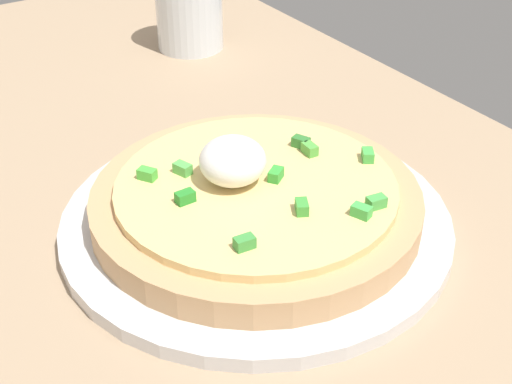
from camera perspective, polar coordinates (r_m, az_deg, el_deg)
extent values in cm
cube|color=tan|center=(54.47, -11.49, -3.98)|extent=(106.67, 73.99, 2.33)
cylinder|color=silver|center=(52.66, 0.00, -2.32)|extent=(28.30, 28.30, 1.12)
cylinder|color=tan|center=(51.74, 0.00, -0.88)|extent=(23.68, 23.68, 2.08)
cylinder|color=#EDC67C|center=(50.98, 0.00, 0.37)|extent=(20.09, 20.09, 0.63)
ellipsoid|color=white|center=(50.24, -1.86, 2.48)|extent=(4.74, 4.74, 3.35)
cube|color=#317D31|center=(55.16, 3.57, 3.96)|extent=(1.50, 1.26, 0.80)
cube|color=green|center=(54.01, 8.83, 2.90)|extent=(1.51, 1.36, 0.80)
cube|color=green|center=(51.09, 1.58, 1.39)|extent=(1.39, 1.51, 0.80)
cube|color=green|center=(47.81, 3.65, -1.19)|extent=(1.51, 1.31, 0.80)
cube|color=green|center=(44.59, -0.91, -4.03)|extent=(0.90, 1.34, 0.80)
cube|color=green|center=(48.85, 9.50, -0.79)|extent=(0.97, 1.38, 0.80)
cube|color=green|center=(47.81, 8.34, -1.51)|extent=(1.49, 1.22, 0.80)
cube|color=#298E2C|center=(48.92, -5.63, -0.40)|extent=(0.83, 1.30, 0.80)
cube|color=#51AC41|center=(54.29, 4.27, 3.41)|extent=(1.33, 0.88, 0.80)
cube|color=green|center=(51.71, -8.61, 1.41)|extent=(1.51, 1.37, 0.80)
cube|color=#55B750|center=(52.01, -5.83, 1.85)|extent=(1.47, 1.17, 0.80)
cylinder|color=silver|center=(81.92, -5.33, 14.50)|extent=(7.34, 7.34, 9.67)
cylinder|color=#A6580D|center=(82.38, -5.28, 13.59)|extent=(6.46, 6.46, 6.08)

